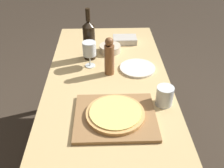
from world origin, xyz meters
TOP-DOWN VIEW (x-y plane):
  - ground_plane at (0.00, 0.00)m, footprint 12.00×12.00m
  - dining_table at (0.00, 0.00)m, footprint 0.71×1.58m
  - cutting_board at (0.03, -0.29)m, footprint 0.39×0.33m
  - pizza at (0.03, -0.29)m, footprint 0.28×0.28m
  - wine_bottle at (-0.11, 0.30)m, footprint 0.08×0.08m
  - pepper_mill at (0.01, 0.11)m, footprint 0.06×0.06m
  - wine_glass at (-0.11, 0.20)m, footprint 0.08×0.08m
  - small_bowl at (0.02, 0.38)m, footprint 0.14×0.14m
  - drinking_tumbler at (0.28, -0.19)m, footprint 0.09×0.09m
  - dinner_plate at (0.18, 0.15)m, footprint 0.22×0.22m
  - food_container at (0.13, 0.53)m, footprint 0.17×0.12m

SIDE VIEW (x-z plane):
  - ground_plane at x=0.00m, z-range 0.00..0.00m
  - dining_table at x=0.00m, z-range 0.27..0.99m
  - dinner_plate at x=0.18m, z-range 0.73..0.74m
  - cutting_board at x=0.03m, z-range 0.73..0.75m
  - food_container at x=0.13m, z-range 0.73..0.77m
  - small_bowl at x=0.02m, z-range 0.73..0.78m
  - pizza at x=0.03m, z-range 0.74..0.77m
  - drinking_tumbler at x=0.28m, z-range 0.73..0.83m
  - pepper_mill at x=0.01m, z-range 0.72..0.95m
  - wine_glass at x=-0.11m, z-range 0.76..0.93m
  - wine_bottle at x=-0.11m, z-range 0.70..1.03m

